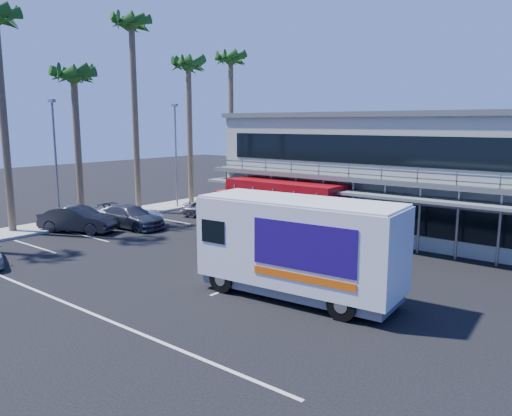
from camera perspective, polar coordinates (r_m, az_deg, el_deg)
The scene contains 15 objects.
ground at distance 22.59m, azimuth -5.34°, elevation -7.52°, with size 120.00×120.00×0.00m, color black.
building at distance 32.82m, azimuth 17.10°, elevation 4.01°, with size 22.40×12.00×7.30m.
curb_strip at distance 37.53m, azimuth -15.45°, elevation -0.75°, with size 3.00×32.00×0.16m, color #A5A399.
palm_c at distance 35.29m, azimuth -20.09°, elevation 13.27°, with size 2.80×2.80×10.75m.
palm_d at distance 38.78m, azimuth -14.00°, elevation 18.54°, with size 2.80×2.80×14.75m.
palm_e at distance 41.36m, azimuth -7.72°, elevation 15.05°, with size 2.80×2.80×12.25m.
palm_f at distance 45.66m, azimuth -2.90°, elevation 15.75°, with size 2.80×2.80×13.25m.
light_pole_near at distance 33.66m, azimuth -21.92°, elevation 5.32°, with size 0.50×0.25×8.09m.
light_pole_far at distance 39.51m, azimuth -9.14°, elevation 6.45°, with size 0.50×0.25×8.09m.
red_truck at distance 30.19m, azimuth 2.27°, elevation 0.39°, with size 9.69×2.49×3.25m.
white_van at distance 19.14m, azimuth 4.91°, elevation -4.35°, with size 8.08×3.38×3.85m.
parked_car_b at distance 32.67m, azimuth -19.66°, elevation -1.22°, with size 1.69×4.84×1.59m, color black.
parked_car_c at distance 33.73m, azimuth -14.44°, elevation -0.84°, with size 2.24×4.85×1.35m, color white.
parked_car_d at distance 32.98m, azimuth -14.12°, elevation -0.98°, with size 2.00×4.93×1.43m, color #2C2F3B.
parked_car_e at distance 35.71m, azimuth -5.40°, elevation -0.01°, with size 1.56×3.88×1.32m, color slate.
Camera 1 is at (15.11, -15.41, 6.70)m, focal length 35.00 mm.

